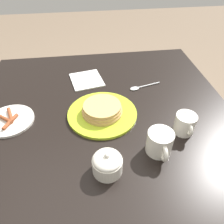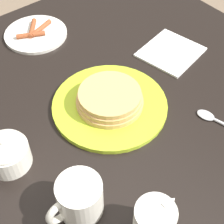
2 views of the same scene
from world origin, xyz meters
The scene contains 8 objects.
dining_table centered at (0.00, 0.00, 0.63)m, with size 1.15×1.08×0.75m.
pancake_plate centered at (-0.02, -0.01, 0.77)m, with size 0.28×0.28×0.05m.
side_plate_bacon centered at (-0.03, -0.38, 0.76)m, with size 0.19×0.19×0.02m.
coffee_mug centered at (0.19, 0.16, 0.80)m, with size 0.12×0.09×0.08m.
creamer_pitcher centered at (0.11, 0.29, 0.79)m, with size 0.11×0.08×0.09m.
sugar_bowl centered at (0.25, -0.02, 0.79)m, with size 0.10×0.10×0.08m.
napkin centered at (-0.29, -0.06, 0.76)m, with size 0.19×0.18×0.01m.
spoon centered at (-0.19, 0.19, 0.76)m, with size 0.06×0.16×0.01m.
Camera 2 is at (0.33, 0.44, 1.39)m, focal length 55.00 mm.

